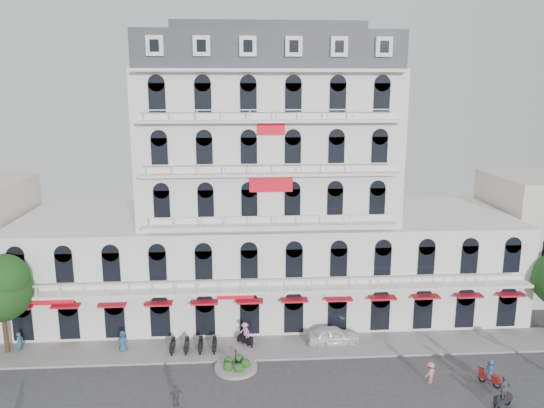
{
  "coord_description": "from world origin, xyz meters",
  "views": [
    {
      "loc": [
        -2.65,
        -30.09,
        20.53
      ],
      "look_at": [
        -0.04,
        10.0,
        11.72
      ],
      "focal_mm": 35.0,
      "sensor_mm": 36.0,
      "label": 1
    }
  ],
  "objects": [
    {
      "name": "sidewalk",
      "position": [
        0.0,
        9.0,
        0.08
      ],
      "size": [
        53.0,
        4.0,
        0.16
      ],
      "primitive_type": "cube",
      "color": "gray",
      "rests_on": "ground"
    },
    {
      "name": "rider_northeast",
      "position": [
        14.48,
        -0.03,
        1.15
      ],
      "size": [
        1.58,
        0.97,
        2.29
      ],
      "rotation": [
        0.0,
        0.0,
        3.6
      ],
      "color": "black",
      "rests_on": "ground"
    },
    {
      "name": "rider_east",
      "position": [
        14.87,
        2.65,
        0.94
      ],
      "size": [
        1.19,
        1.42,
        1.96
      ],
      "rotation": [
        0.0,
        0.0,
        2.23
      ],
      "color": "maroon",
      "rests_on": "ground"
    },
    {
      "name": "pedestrian_right",
      "position": [
        10.77,
        3.18,
        0.8
      ],
      "size": [
        1.19,
        1.05,
        1.59
      ],
      "primitive_type": "imported",
      "rotation": [
        0.0,
        0.0,
        3.7
      ],
      "color": "#D06E7C",
      "rests_on": "ground"
    },
    {
      "name": "tree_west_inner",
      "position": [
        -20.95,
        9.48,
        5.68
      ],
      "size": [
        4.76,
        4.76,
        8.25
      ],
      "color": "#382314",
      "rests_on": "ground"
    },
    {
      "name": "pedestrian_mid",
      "position": [
        -6.92,
        1.58,
        0.79
      ],
      "size": [
        0.99,
        0.59,
        1.59
      ],
      "primitive_type": "imported",
      "rotation": [
        0.0,
        0.0,
        3.37
      ],
      "color": "#515258",
      "rests_on": "ground"
    },
    {
      "name": "rider_center",
      "position": [
        -2.27,
        9.5,
        1.09
      ],
      "size": [
        1.31,
        1.31,
        2.09
      ],
      "rotation": [
        0.0,
        0.0,
        5.5
      ],
      "color": "black",
      "rests_on": "ground"
    },
    {
      "name": "parked_car",
      "position": [
        4.96,
        9.5,
        0.75
      ],
      "size": [
        4.49,
        2.06,
        1.49
      ],
      "primitive_type": "imported",
      "rotation": [
        0.0,
        0.0,
        1.64
      ],
      "color": "white",
      "rests_on": "ground"
    },
    {
      "name": "pedestrian_left",
      "position": [
        -11.94,
        9.14,
        0.91
      ],
      "size": [
        0.92,
        0.63,
        1.81
      ],
      "primitive_type": "imported",
      "rotation": [
        0.0,
        0.0,
        0.06
      ],
      "color": "navy",
      "rests_on": "ground"
    },
    {
      "name": "parked_scooter_row",
      "position": [
        -6.35,
        8.8,
        0.0
      ],
      "size": [
        4.4,
        1.8,
        1.1
      ],
      "primitive_type": null,
      "color": "black",
      "rests_on": "ground"
    },
    {
      "name": "main_building",
      "position": [
        0.0,
        18.0,
        9.96
      ],
      "size": [
        45.0,
        15.0,
        25.8
      ],
      "color": "silver",
      "rests_on": "ground"
    },
    {
      "name": "traffic_island",
      "position": [
        -3.0,
        6.0,
        0.26
      ],
      "size": [
        3.2,
        3.2,
        1.6
      ],
      "color": "gray",
      "rests_on": "ground"
    },
    {
      "name": "pedestrian_far",
      "position": [
        -20.0,
        9.5,
        0.88
      ],
      "size": [
        0.64,
        0.76,
        1.77
      ],
      "primitive_type": "imported",
      "rotation": [
        0.0,
        0.0,
        1.16
      ],
      "color": "#29567D",
      "rests_on": "ground"
    }
  ]
}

